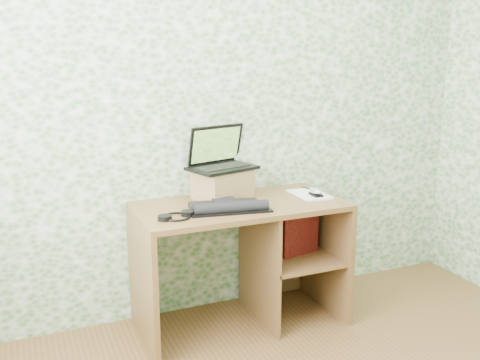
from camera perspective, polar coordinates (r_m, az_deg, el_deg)
name	(u,v)px	position (r m, az deg, el deg)	size (l,w,h in m)	color
wall_back	(220,103)	(3.26, -2.13, 8.20)	(3.50, 3.50, 0.00)	white
desk	(250,244)	(3.21, 1.12, -6.87)	(1.20, 0.60, 0.75)	brown
riser	(222,184)	(3.16, -1.89, -0.43)	(0.30, 0.25, 0.18)	#A17648
laptop	(220,158)	(3.17, -2.18, 2.32)	(0.43, 0.36, 0.25)	black
keyboard	(228,206)	(2.94, -1.33, -2.84)	(0.45, 0.29, 0.06)	black
headphones	(176,216)	(2.83, -6.79, -3.85)	(0.21, 0.18, 0.03)	black
notepad	(309,194)	(3.28, 7.40, -1.53)	(0.19, 0.27, 0.01)	white
mouse	(316,193)	(3.23, 8.10, -1.35)	(0.06, 0.10, 0.03)	silver
pen	(310,189)	(3.38, 7.45, -0.93)	(0.01, 0.01, 0.12)	black
red_box	(298,229)	(3.30, 6.17, -5.17)	(0.27, 0.08, 0.32)	maroon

